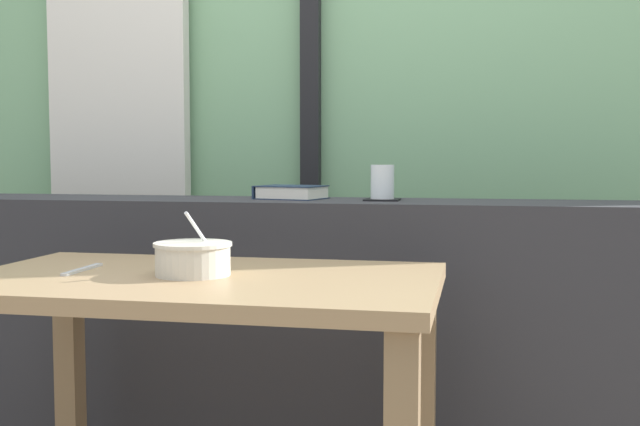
{
  "coord_description": "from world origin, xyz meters",
  "views": [
    {
      "loc": [
        0.55,
        -1.66,
        0.95
      ],
      "look_at": [
        0.11,
        0.48,
        0.79
      ],
      "focal_mm": 43.08,
      "sensor_mm": 36.0,
      "label": 1
    }
  ],
  "objects": [
    {
      "name": "fork_utensil",
      "position": [
        -0.34,
        -0.06,
        0.7
      ],
      "size": [
        0.02,
        0.17,
        0.01
      ],
      "primitive_type": "cube",
      "rotation": [
        0.0,
        0.0,
        0.02
      ],
      "color": "silver",
      "rests_on": "breakfast_table"
    },
    {
      "name": "window_divider_post",
      "position": [
        -0.07,
        1.15,
        1.3
      ],
      "size": [
        0.07,
        0.05,
        2.6
      ],
      "primitive_type": "cube",
      "color": "black",
      "rests_on": "ground"
    },
    {
      "name": "outdoor_backdrop",
      "position": [
        0.0,
        1.22,
        1.4
      ],
      "size": [
        4.8,
        0.08,
        2.8
      ],
      "primitive_type": "cube",
      "color": "#7AAD7F",
      "rests_on": "ground"
    },
    {
      "name": "closed_book",
      "position": [
        -0.01,
        0.59,
        0.85
      ],
      "size": [
        0.21,
        0.19,
        0.04
      ],
      "color": "#1E2D47",
      "rests_on": "dark_console_ledge"
    },
    {
      "name": "dark_console_ledge",
      "position": [
        0.0,
        0.55,
        0.41
      ],
      "size": [
        2.8,
        0.34,
        0.83
      ],
      "primitive_type": "cube",
      "color": "#2D2D33",
      "rests_on": "ground"
    },
    {
      "name": "soup_bowl",
      "position": [
        -0.06,
        -0.07,
        0.73
      ],
      "size": [
        0.17,
        0.18,
        0.14
      ],
      "color": "beige",
      "rests_on": "breakfast_table"
    },
    {
      "name": "coaster_square",
      "position": [
        0.28,
        0.56,
        0.83
      ],
      "size": [
        0.1,
        0.1,
        0.0
      ],
      "primitive_type": "cube",
      "color": "black",
      "rests_on": "dark_console_ledge"
    },
    {
      "name": "juice_glass",
      "position": [
        0.28,
        0.56,
        0.88
      ],
      "size": [
        0.07,
        0.07,
        0.1
      ],
      "color": "white",
      "rests_on": "coaster_square"
    },
    {
      "name": "curtain_left_panel",
      "position": [
        -0.82,
        1.12,
        1.25
      ],
      "size": [
        0.56,
        0.06,
        2.5
      ],
      "primitive_type": "cube",
      "color": "silver",
      "rests_on": "ground"
    },
    {
      "name": "breakfast_table",
      "position": [
        -0.05,
        -0.07,
        0.57
      ],
      "size": [
        1.05,
        0.62,
        0.69
      ],
      "color": "#826849",
      "rests_on": "ground"
    }
  ]
}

